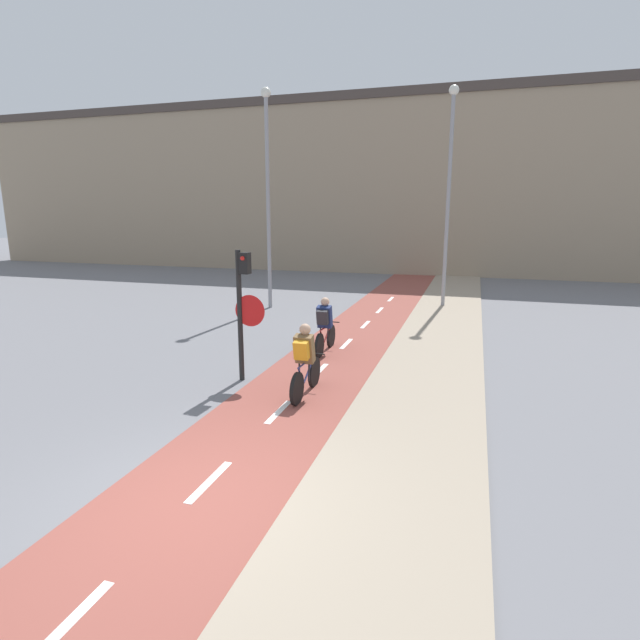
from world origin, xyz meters
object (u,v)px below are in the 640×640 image
at_px(traffic_light_pole, 243,301).
at_px(street_lamp_sidewalk, 449,178).
at_px(cyclist_far, 325,326).
at_px(cyclist_near, 305,362).
at_px(street_lamp_far, 268,180).

distance_m(traffic_light_pole, street_lamp_sidewalk, 11.12).
bearing_deg(cyclist_far, cyclist_near, -80.48).
relative_size(traffic_light_pole, street_lamp_far, 0.36).
xyz_separation_m(street_lamp_far, street_lamp_sidewalk, (6.28, 2.14, 0.06)).
xyz_separation_m(traffic_light_pole, street_lamp_far, (-2.77, 7.97, 2.95)).
xyz_separation_m(street_lamp_far, cyclist_far, (3.79, -5.42, -4.00)).
xyz_separation_m(traffic_light_pole, cyclist_near, (1.54, -0.53, -1.05)).
bearing_deg(traffic_light_pole, cyclist_far, 68.22).
bearing_deg(street_lamp_far, street_lamp_sidewalk, 18.79).
bearing_deg(cyclist_far, street_lamp_far, 124.97).
bearing_deg(street_lamp_far, traffic_light_pole, -70.85).
bearing_deg(street_lamp_sidewalk, cyclist_near, -100.50).
bearing_deg(street_lamp_sidewalk, street_lamp_far, -161.21).
height_order(cyclist_near, cyclist_far, cyclist_near).
bearing_deg(street_lamp_sidewalk, cyclist_far, -108.24).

